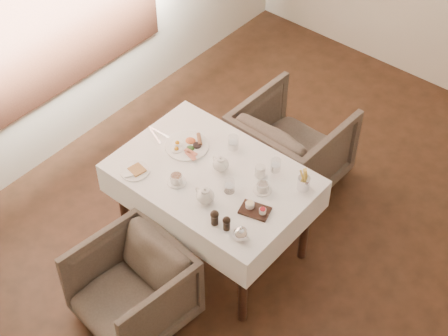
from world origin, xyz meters
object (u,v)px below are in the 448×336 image
object	(u,v)px
armchair_near	(132,289)
teapot_centre	(221,163)
table	(213,186)
armchair_far	(291,145)
breakfast_plate	(188,145)

from	to	relation	value
armchair_near	teapot_centre	world-z (taller)	teapot_centre
table	armchair_far	distance (m)	0.96
table	armchair_near	size ratio (longest dim) A/B	1.91
breakfast_plate	teapot_centre	xyz separation A→B (m)	(0.32, -0.03, 0.05)
armchair_far	armchair_near	bearing A→B (deg)	91.08
teapot_centre	breakfast_plate	bearing A→B (deg)	-176.62
armchair_far	breakfast_plate	distance (m)	0.97
teapot_centre	armchair_near	bearing A→B (deg)	-83.83
armchair_far	teapot_centre	xyz separation A→B (m)	(0.02, -0.86, 0.46)
armchair_near	armchair_far	world-z (taller)	armchair_far
armchair_far	teapot_centre	bearing A→B (deg)	92.83
armchair_near	teapot_centre	size ratio (longest dim) A/B	4.60
table	armchair_far	size ratio (longest dim) A/B	1.67
armchair_far	table	bearing A→B (deg)	91.49
armchair_near	breakfast_plate	size ratio (longest dim) A/B	2.24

